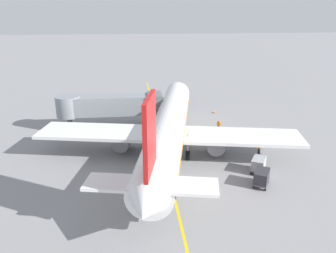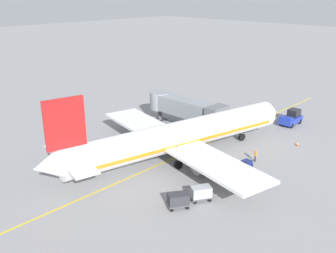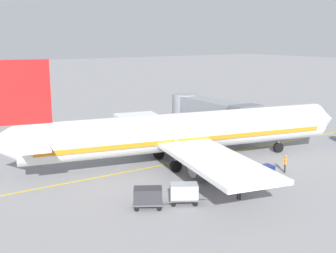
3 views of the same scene
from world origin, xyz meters
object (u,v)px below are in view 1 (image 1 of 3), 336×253
ground_crew_loader (219,125)px  safety_cone_nose_left (214,111)px  pushback_tractor (177,96)px  baggage_cart_front (259,164)px  baggage_cart_second_in_train (262,177)px  ground_crew_wing_walker (259,148)px  parked_airliner (169,127)px  jet_bridge (110,105)px  baggage_tug_lead (231,137)px

ground_crew_loader → safety_cone_nose_left: (1.48, 8.83, -0.66)m
pushback_tractor → baggage_cart_front: (4.66, -28.92, -0.15)m
baggage_cart_second_in_train → ground_crew_wing_walker: bearing=71.1°
parked_airliner → jet_bridge: 11.78m
baggage_cart_front → baggage_cart_second_in_train: size_ratio=1.00×
parked_airliner → pushback_tractor: size_ratio=8.37×
pushback_tractor → safety_cone_nose_left: bearing=-56.9°
jet_bridge → baggage_cart_second_in_train: 23.77m
parked_airliner → baggage_cart_front: bearing=-34.4°
baggage_cart_front → baggage_cart_second_in_train: bearing=-104.8°
baggage_tug_lead → baggage_cart_second_in_train: 11.34m
safety_cone_nose_left → baggage_cart_front: bearing=-91.1°
ground_crew_wing_walker → ground_crew_loader: same height
baggage_cart_front → ground_crew_wing_walker: size_ratio=1.68×
baggage_cart_front → safety_cone_nose_left: bearing=88.9°
baggage_cart_second_in_train → ground_crew_loader: 15.08m
ground_crew_loader → ground_crew_wing_walker: bearing=-71.7°
pushback_tractor → ground_crew_loader: size_ratio=2.63×
pushback_tractor → ground_crew_wing_walker: (6.29, -24.81, -0.15)m
jet_bridge → baggage_cart_front: size_ratio=5.13×
baggage_tug_lead → baggage_cart_second_in_train: (-0.31, -11.34, 0.24)m
ground_crew_loader → safety_cone_nose_left: ground_crew_loader is taller
jet_bridge → baggage_cart_front: (15.99, -15.30, -2.51)m
jet_bridge → ground_crew_wing_walker: (17.62, -11.18, -2.50)m
jet_bridge → baggage_tug_lead: jet_bridge is taller
jet_bridge → baggage_tug_lead: (15.57, -6.72, -2.74)m
baggage_tug_lead → ground_crew_loader: 3.80m
baggage_tug_lead → baggage_cart_front: 8.59m
baggage_tug_lead → ground_crew_wing_walker: bearing=-65.4°
parked_airliner → jet_bridge: bearing=127.9°
baggage_cart_front → ground_crew_wing_walker: 4.43m
baggage_cart_second_in_train → ground_crew_loader: ground_crew_loader is taller
jet_bridge → baggage_tug_lead: 17.18m
pushback_tractor → safety_cone_nose_left: 9.31m
ground_crew_loader → safety_cone_nose_left: 8.98m
pushback_tractor → ground_crew_loader: (3.58, -16.60, -0.15)m
jet_bridge → safety_cone_nose_left: 17.69m
baggage_cart_front → ground_crew_loader: ground_crew_loader is taller
parked_airliner → pushback_tractor: (4.10, 22.92, -2.09)m
ground_crew_loader → baggage_cart_front: bearing=-85.0°
pushback_tractor → baggage_cart_front: 29.30m
pushback_tractor → baggage_tug_lead: size_ratio=1.71×
pushback_tractor → baggage_tug_lead: (4.24, -20.34, -0.39)m
parked_airliner → baggage_tug_lead: 9.07m
pushback_tractor → ground_crew_wing_walker: pushback_tractor is taller
jet_bridge → pushback_tractor: jet_bridge is taller
baggage_cart_front → pushback_tractor: bearing=99.2°
ground_crew_wing_walker → baggage_tug_lead: bearing=114.6°
baggage_cart_front → safety_cone_nose_left: baggage_cart_front is taller
baggage_tug_lead → baggage_cart_second_in_train: baggage_tug_lead is taller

